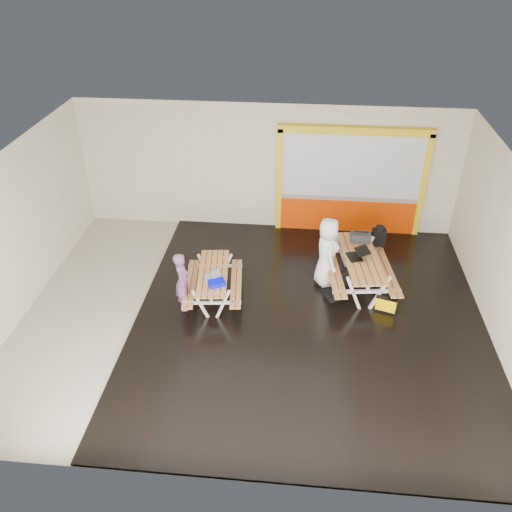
# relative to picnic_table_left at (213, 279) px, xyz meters

# --- Properties ---
(room) EXTENTS (10.02, 8.02, 3.52)m
(room) POSITION_rel_picnic_table_left_xyz_m (0.92, -0.54, 1.18)
(room) COLOR #B9AF9C
(room) RESTS_ON ground
(deck) EXTENTS (7.50, 7.98, 0.05)m
(deck) POSITION_rel_picnic_table_left_xyz_m (2.17, -0.54, -0.54)
(deck) COLOR black
(deck) RESTS_ON room
(kiosk) EXTENTS (3.88, 0.16, 3.00)m
(kiosk) POSITION_rel_picnic_table_left_xyz_m (3.12, 3.39, 0.87)
(kiosk) COLOR #E33901
(kiosk) RESTS_ON room
(picnic_table_left) EXTENTS (1.44, 1.97, 0.74)m
(picnic_table_left) POSITION_rel_picnic_table_left_xyz_m (0.00, 0.00, 0.00)
(picnic_table_left) COLOR #D08847
(picnic_table_left) RESTS_ON deck
(picnic_table_right) EXTENTS (1.75, 2.37, 0.88)m
(picnic_table_right) POSITION_rel_picnic_table_left_xyz_m (3.29, 0.76, 0.10)
(picnic_table_right) COLOR #D08847
(picnic_table_right) RESTS_ON deck
(person_left) EXTENTS (0.40, 0.55, 1.38)m
(person_left) POSITION_rel_picnic_table_left_xyz_m (-0.59, -0.44, 0.21)
(person_left) COLOR #724976
(person_left) RESTS_ON deck
(person_right) EXTENTS (0.69, 0.91, 1.69)m
(person_right) POSITION_rel_picnic_table_left_xyz_m (2.52, 0.82, 0.34)
(person_right) COLOR white
(person_right) RESTS_ON deck
(laptop_left) EXTENTS (0.41, 0.39, 0.14)m
(laptop_left) POSITION_rel_picnic_table_left_xyz_m (0.02, -0.23, 0.22)
(laptop_left) COLOR silver
(laptop_left) RESTS_ON picnic_table_left
(laptop_right) EXTENTS (0.56, 0.52, 0.20)m
(laptop_right) POSITION_rel_picnic_table_left_xyz_m (3.19, 0.73, 0.37)
(laptop_right) COLOR black
(laptop_right) RESTS_ON picnic_table_right
(blue_pouch) EXTENTS (0.41, 0.36, 0.10)m
(blue_pouch) POSITION_rel_picnic_table_left_xyz_m (0.16, -0.46, 0.22)
(blue_pouch) COLOR #020AF1
(blue_pouch) RESTS_ON picnic_table_left
(toolbox) EXTENTS (0.48, 0.25, 0.27)m
(toolbox) POSITION_rel_picnic_table_left_xyz_m (3.31, 1.44, 0.41)
(toolbox) COLOR black
(toolbox) RESTS_ON picnic_table_right
(backpack) EXTENTS (0.33, 0.23, 0.53)m
(backpack) POSITION_rel_picnic_table_left_xyz_m (3.80, 1.85, 0.23)
(backpack) COLOR black
(backpack) RESTS_ON picnic_table_right
(dark_case) EXTENTS (0.54, 0.50, 0.16)m
(dark_case) POSITION_rel_picnic_table_left_xyz_m (2.76, 0.28, -0.44)
(dark_case) COLOR black
(dark_case) RESTS_ON deck
(fluke_bag) EXTENTS (0.52, 0.42, 0.39)m
(fluke_bag) POSITION_rel_picnic_table_left_xyz_m (3.85, -0.07, -0.33)
(fluke_bag) COLOR black
(fluke_bag) RESTS_ON deck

